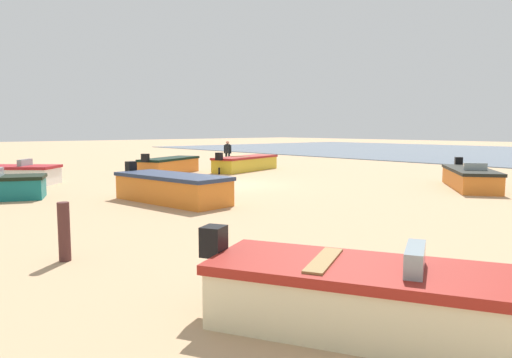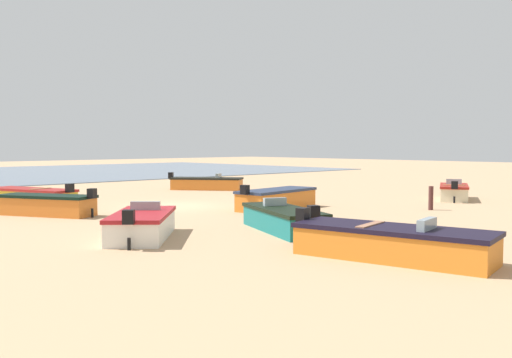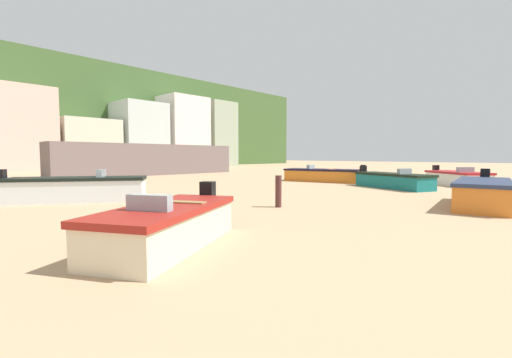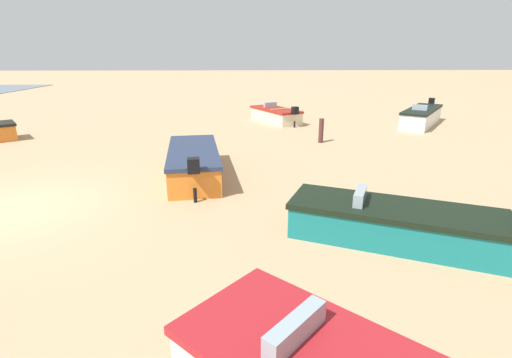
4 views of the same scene
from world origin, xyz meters
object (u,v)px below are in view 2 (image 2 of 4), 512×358
(boat_yellow_5, at_px, (32,197))
(mooring_post_near_water, at_px, (431,198))
(boat_cream_1, at_px, (454,192))
(boat_orange_6, at_px, (392,243))
(boat_white_0, at_px, (142,225))
(boat_teal_8, at_px, (283,219))
(boat_orange_3, at_px, (47,205))
(boat_orange_2, at_px, (277,199))
(boat_orange_7, at_px, (207,183))

(boat_yellow_5, distance_m, mooring_post_near_water, 18.92)
(boat_cream_1, relative_size, boat_orange_6, 0.70)
(boat_white_0, distance_m, boat_teal_8, 4.75)
(boat_teal_8, bearing_deg, boat_orange_6, -81.99)
(boat_cream_1, bearing_deg, boat_orange_3, -142.07)
(boat_orange_2, height_order, boat_orange_3, boat_orange_2)
(boat_white_0, xyz_separation_m, boat_cream_1, (-19.02, 0.71, -0.01))
(boat_orange_6, bearing_deg, boat_cream_1, -169.29)
(boat_orange_6, distance_m, boat_teal_8, 5.41)
(boat_teal_8, relative_size, mooring_post_near_water, 4.29)
(boat_teal_8, bearing_deg, boat_orange_7, 82.69)
(boat_orange_3, bearing_deg, boat_cream_1, -52.07)
(boat_orange_7, relative_size, mooring_post_near_water, 4.27)
(boat_cream_1, bearing_deg, boat_orange_2, -136.68)
(boat_cream_1, height_order, boat_orange_2, boat_orange_2)
(boat_cream_1, height_order, mooring_post_near_water, boat_cream_1)
(boat_orange_2, xyz_separation_m, boat_orange_7, (-4.70, -11.01, -0.05))
(boat_orange_7, bearing_deg, boat_orange_3, -12.34)
(boat_cream_1, distance_m, boat_orange_2, 10.70)
(boat_orange_2, distance_m, boat_orange_7, 11.97)
(boat_yellow_5, bearing_deg, boat_orange_7, -9.49)
(boat_orange_2, bearing_deg, mooring_post_near_water, 35.46)
(boat_white_0, xyz_separation_m, boat_orange_7, (-13.59, -13.75, -0.01))
(boat_orange_2, height_order, boat_orange_7, boat_orange_2)
(boat_white_0, relative_size, boat_orange_2, 0.85)
(boat_yellow_5, bearing_deg, boat_white_0, -114.04)
(boat_yellow_5, bearing_deg, boat_teal_8, -96.02)
(boat_orange_7, bearing_deg, boat_orange_2, 30.19)
(boat_white_0, distance_m, boat_orange_2, 9.30)
(boat_orange_6, bearing_deg, mooring_post_near_water, -166.82)
(boat_cream_1, xyz_separation_m, boat_teal_8, (14.77, 1.41, -0.00))
(boat_white_0, height_order, boat_orange_3, boat_orange_3)
(mooring_post_near_water, bearing_deg, boat_orange_6, 24.76)
(boat_white_0, height_order, boat_orange_6, boat_orange_6)
(boat_orange_7, bearing_deg, boat_white_0, 8.64)
(boat_orange_2, relative_size, boat_orange_3, 1.08)
(boat_yellow_5, xyz_separation_m, mooring_post_near_water, (-12.31, 14.37, 0.12))
(boat_cream_1, bearing_deg, boat_white_0, -120.03)
(boat_orange_2, relative_size, boat_teal_8, 1.01)
(boat_cream_1, distance_m, boat_orange_7, 15.44)
(boat_white_0, xyz_separation_m, boat_orange_3, (-0.25, -7.71, 0.02))
(mooring_post_near_water, bearing_deg, boat_teal_8, -1.32)
(boat_orange_2, bearing_deg, boat_yellow_5, -149.13)
(boat_white_0, xyz_separation_m, boat_teal_8, (-4.25, 2.11, -0.01))
(boat_orange_3, bearing_deg, boat_orange_6, -108.16)
(boat_cream_1, relative_size, boat_orange_3, 0.89)
(boat_orange_7, height_order, boat_teal_8, boat_orange_7)
(boat_yellow_5, bearing_deg, boat_orange_6, -103.18)
(boat_white_0, height_order, boat_teal_8, boat_white_0)
(boat_yellow_5, xyz_separation_m, boat_orange_6, (-1.45, 19.38, 0.01))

